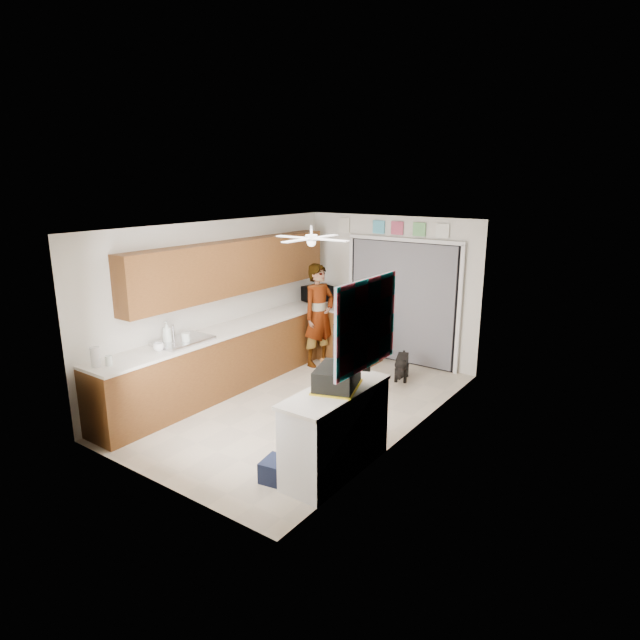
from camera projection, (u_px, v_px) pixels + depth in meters
The scene contains 41 objects.
floor at pixel (304, 404), 7.56m from camera, with size 5.00×5.00×0.00m, color #B8AA94.
ceiling at pixel (302, 226), 6.92m from camera, with size 5.00×5.00×0.00m, color white.
wall_back at pixel (391, 289), 9.21m from camera, with size 3.20×3.20×0.00m, color silver.
wall_front at pixel (150, 371), 5.27m from camera, with size 3.20×3.20×0.00m, color silver.
wall_left at pixel (219, 304), 8.14m from camera, with size 5.00×5.00×0.00m, color silver.
wall_right at pixel (410, 339), 6.35m from camera, with size 5.00×5.00×0.00m, color silver.
left_base_cabinets at pixel (236, 357), 8.18m from camera, with size 0.60×4.80×0.90m, color brown.
left_countertop at pixel (235, 328), 8.05m from camera, with size 0.62×4.80×0.04m, color white.
upper_cabinets at pixel (235, 267), 8.07m from camera, with size 0.32×4.00×0.80m, color brown.
sink_basin at pixel (183, 341), 7.25m from camera, with size 0.50×0.76×0.06m, color silver.
faucet at pixel (173, 332), 7.34m from camera, with size 0.03×0.03×0.22m, color silver.
peninsula_base at pixel (350, 335), 9.30m from camera, with size 1.00×0.60×0.90m, color brown.
peninsula_top at pixel (350, 309), 9.18m from camera, with size 1.04×0.64×0.04m, color white.
back_opening_recess at pixel (402, 303), 9.10m from camera, with size 2.00×0.06×2.10m, color black.
curtain_panel at pixel (401, 303), 9.07m from camera, with size 1.90×0.03×2.05m, color gray.
door_trim_left at pixel (351, 296), 9.65m from camera, with size 0.06×0.04×2.10m, color white.
door_trim_right at pixel (459, 311), 8.50m from camera, with size 0.06×0.04×2.10m, color white.
door_trim_head at pixel (404, 240), 8.80m from camera, with size 2.10×0.04×0.06m, color white.
header_frame_1 at pixel (379, 227), 9.06m from camera, with size 0.22×0.02×0.22m, color #50B8D6.
header_frame_2 at pixel (397, 228), 8.86m from camera, with size 0.22×0.02×0.22m, color #BB4662.
header_frame_3 at pixel (419, 229), 8.64m from camera, with size 0.22×0.02×0.22m, color #69B86A.
header_frame_4 at pixel (443, 231), 8.42m from camera, with size 0.22×0.02×0.22m, color white.
route66_sign at pixel (344, 225), 9.45m from camera, with size 0.22×0.02×0.26m, color silver.
right_counter_base at pixel (336, 432), 5.74m from camera, with size 0.50×1.40×0.90m, color white.
right_counter_top at pixel (336, 391), 5.63m from camera, with size 0.54×1.44×0.04m, color white.
abstract_painting at pixel (366, 324), 5.47m from camera, with size 0.03×1.15×0.95m, color #FF5D7D.
ceiling_fan at pixel (311, 238), 7.13m from camera, with size 1.14×1.14×0.24m, color white.
microwave at pixel (317, 294), 9.68m from camera, with size 0.50×0.34×0.27m, color black.
soap_bottle at pixel (167, 333), 7.12m from camera, with size 0.13×0.13×0.33m, color silver.
cup at pixel (159, 347), 6.88m from camera, with size 0.13×0.13×0.11m, color white.
jar_a at pixel (186, 339), 7.16m from camera, with size 0.11×0.11×0.15m, color silver.
jar_b at pixel (109, 361), 6.34m from camera, with size 0.08×0.08×0.12m, color silver.
paper_towel_roll at pixel (95, 357), 6.28m from camera, with size 0.11×0.11×0.24m, color white.
suitcase at pixel (337, 377), 5.65m from camera, with size 0.41×0.54×0.23m, color black.
suitcase_rim at pixel (337, 387), 5.68m from camera, with size 0.44×0.58×0.02m, color yellow.
suitcase_lid at pixel (352, 348), 5.81m from camera, with size 0.42×0.03×0.50m, color black.
cardboard_box at pixel (307, 453), 5.98m from camera, with size 0.38×0.29×0.24m, color #C3883D.
navy_crate at pixel (280, 471), 5.61m from camera, with size 0.38×0.31×0.23m, color #141A32.
cabinet_door_panel at pixel (336, 384), 7.37m from camera, with size 0.46×0.03×0.69m, color brown.
man at pixel (319, 315), 8.98m from camera, with size 0.63×0.42×1.74m, color white.
dog at pixel (402, 366), 8.45m from camera, with size 0.24×0.56×0.44m, color black.
Camera 1 is at (4.25, -5.57, 3.08)m, focal length 30.00 mm.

